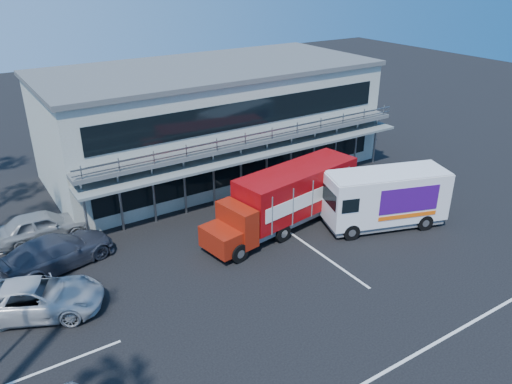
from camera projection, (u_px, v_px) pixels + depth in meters
ground at (308, 281)px, 23.29m from camera, size 120.00×120.00×0.00m
building at (211, 119)px, 34.63m from camera, size 22.40×12.00×7.30m
red_truck at (288, 197)px, 27.41m from camera, size 10.03×3.81×3.30m
white_van at (385, 198)px, 27.48m from camera, size 7.06×4.29×3.26m
parked_car_c at (36, 298)px, 20.89m from camera, size 6.02×4.58×1.52m
parked_car_d at (56, 252)px, 24.07m from camera, size 6.00×3.60×1.63m
parked_car_e at (42, 226)px, 26.52m from camera, size 4.73×2.01×1.59m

